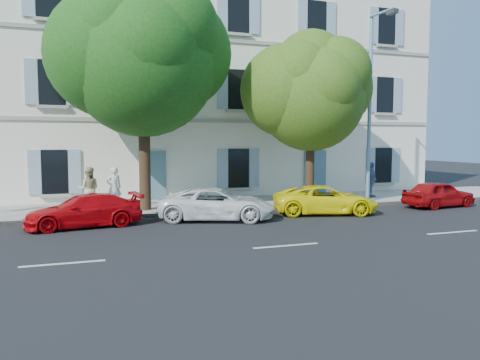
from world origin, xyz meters
name	(u,v)px	position (x,y,z in m)	size (l,w,h in m)	color
ground	(240,223)	(0.00, 0.00, 0.00)	(90.00, 90.00, 0.00)	black
sidewalk	(209,205)	(0.00, 4.45, 0.07)	(36.00, 4.50, 0.15)	#A09E96
kerb	(222,212)	(0.00, 2.28, 0.08)	(36.00, 0.16, 0.16)	#9E998E
building	(181,87)	(0.00, 10.20, 6.00)	(28.00, 7.00, 12.00)	white
car_red_coupe	(84,211)	(-5.44, 1.00, 0.57)	(1.61, 3.96, 1.15)	#BD050B
car_white_coupe	(217,204)	(-0.64, 0.86, 0.61)	(2.02, 4.38, 1.22)	white
car_yellow_supercar	(325,200)	(3.98, 0.83, 0.59)	(1.96, 4.25, 1.18)	#FFEE0A
car_red_hatchback	(439,194)	(9.82, 0.90, 0.60)	(1.42, 3.53, 1.20)	#9E090B
tree_left	(143,63)	(-2.99, 3.45, 6.14)	(6.00, 6.00, 9.30)	#3A2819
tree_right	(311,97)	(4.36, 2.94, 4.95)	(4.86, 4.86, 7.49)	#3A2819
street_lamp	(372,97)	(7.21, 2.41, 4.98)	(0.31, 1.82, 8.53)	#7293BF
pedestrian_a	(114,188)	(-4.18, 4.28, 1.02)	(0.64, 0.42, 1.75)	silver
pedestrian_b	(89,189)	(-5.21, 3.78, 1.05)	(0.87, 0.68, 1.80)	tan
pedestrian_c	(371,180)	(8.40, 4.04, 1.04)	(1.05, 0.44, 1.79)	#55729C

